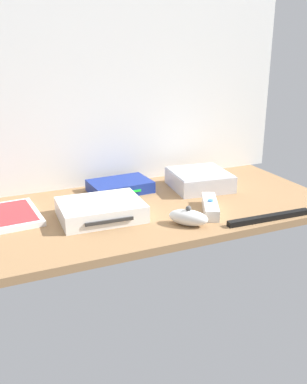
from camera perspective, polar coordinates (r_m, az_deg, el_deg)
name	(u,v)px	position (r cm, az deg, el deg)	size (l,w,h in cm)	color
ground_plane	(154,209)	(120.05, 0.00, -2.25)	(100.00, 48.00, 2.00)	#936D47
back_wall	(121,80)	(135.03, -4.37, 14.51)	(110.00, 1.20, 64.00)	silver
game_console	(101,210)	(111.63, -6.98, -2.34)	(21.69, 17.22, 4.40)	white
mini_computer	(199,180)	(134.38, 6.09, 1.65)	(18.75, 18.75, 5.30)	silver
game_case	(11,215)	(117.05, -18.36, -2.94)	(14.82, 19.85, 1.56)	white
network_router	(120,186)	(130.67, -4.44, 0.76)	(18.63, 13.09, 3.40)	navy
remote_wand	(210,207)	(115.84, 7.50, -1.91)	(9.78, 14.86, 3.40)	white
remote_nunchuk	(188,217)	(106.80, 4.62, -3.37)	(10.16, 10.21, 5.10)	white
sensor_bar	(269,218)	(113.73, 15.05, -3.28)	(24.00, 1.80, 1.40)	black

